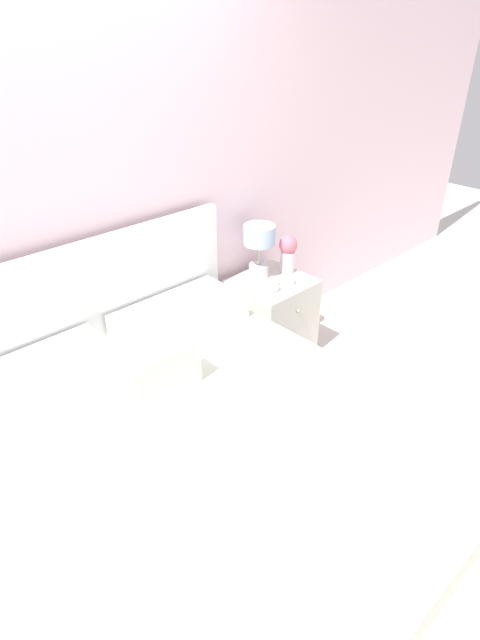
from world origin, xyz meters
TOP-DOWN VIEW (x-y plane):
  - ground_plane at (0.00, 0.00)m, footprint 12.00×12.00m
  - wall_back at (0.00, 0.07)m, footprint 8.00×0.06m
  - bed at (0.00, -0.92)m, footprint 1.69×1.99m
  - nightstand at (1.14, -0.24)m, footprint 0.48×0.47m
  - table_lamp at (1.12, -0.14)m, footprint 0.20×0.20m
  - flower_vase at (1.30, -0.22)m, footprint 0.12×0.12m
  - teacup at (1.17, -0.36)m, footprint 0.11×0.11m
  - alarm_clock at (1.04, -0.34)m, footprint 0.06×0.05m

SIDE VIEW (x-z plane):
  - ground_plane at x=0.00m, z-range 0.00..0.00m
  - nightstand at x=1.14m, z-range 0.00..0.57m
  - bed at x=0.00m, z-range -0.25..0.83m
  - teacup at x=1.17m, z-range 0.56..0.63m
  - alarm_clock at x=1.04m, z-range 0.57..0.63m
  - flower_vase at x=1.30m, z-range 0.58..0.84m
  - table_lamp at x=1.12m, z-range 0.63..0.97m
  - wall_back at x=0.00m, z-range 0.00..2.60m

